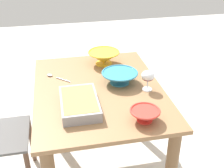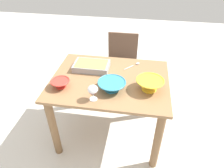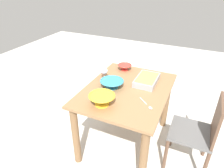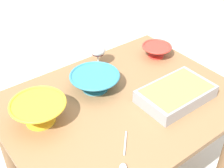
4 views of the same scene
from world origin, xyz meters
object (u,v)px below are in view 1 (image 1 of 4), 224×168
casserole_dish (79,103)px  small_bowl (120,77)px  serving_bowl (145,114)px  mixing_bowl (104,57)px  dining_table (99,108)px  serving_spoon (54,76)px  wine_glass (148,77)px

casserole_dish → small_bowl: (0.26, -0.31, 0.01)m
casserole_dish → serving_bowl: (-0.21, -0.35, 0.00)m
small_bowl → serving_bowl: small_bowl is taller
casserole_dish → small_bowl: 0.41m
serving_bowl → casserole_dish: bearing=59.5°
casserole_dish → mixing_bowl: size_ratio=1.43×
casserole_dish → mixing_bowl: 0.65m
dining_table → mixing_bowl: size_ratio=4.53×
serving_bowl → small_bowl: bearing=4.6°
dining_table → serving_spoon: bearing=52.8°
mixing_bowl → serving_bowl: mixing_bowl is taller
mixing_bowl → small_bowl: size_ratio=0.98×
dining_table → small_bowl: size_ratio=4.44×
casserole_dish → small_bowl: bearing=-50.0°
mixing_bowl → small_bowl: bearing=-171.1°
wine_glass → serving_spoon: (0.31, 0.61, -0.09)m
casserole_dish → mixing_bowl: bearing=-23.5°
dining_table → small_bowl: bearing=-74.4°
mixing_bowl → serving_bowl: (-0.80, -0.09, -0.02)m
dining_table → serving_bowl: size_ratio=6.49×
dining_table → serving_spoon: size_ratio=6.65×
dining_table → serving_bowl: bearing=-154.9°
small_bowl → mixing_bowl: bearing=8.9°
casserole_dish → mixing_bowl: mixing_bowl is taller
small_bowl → serving_bowl: bearing=-175.4°
mixing_bowl → serving_spoon: mixing_bowl is taller
dining_table → serving_bowl: 0.51m
wine_glass → casserole_dish: size_ratio=0.40×
casserole_dish → serving_spoon: 0.46m
dining_table → wine_glass: 0.42m
wine_glass → serving_bowl: wine_glass is taller
wine_glass → small_bowl: bearing=50.5°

